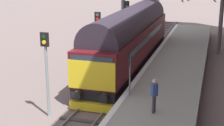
# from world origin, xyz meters

# --- Properties ---
(ground_plane) EXTENTS (140.00, 140.00, 0.00)m
(ground_plane) POSITION_xyz_m (0.00, 0.00, 0.00)
(ground_plane) COLOR #695B58
(ground_plane) RESTS_ON ground
(track_main) EXTENTS (2.50, 60.00, 0.15)m
(track_main) POSITION_xyz_m (0.00, 0.00, 0.05)
(track_main) COLOR slate
(track_main) RESTS_ON ground
(station_platform) EXTENTS (4.00, 44.00, 1.01)m
(station_platform) POSITION_xyz_m (3.60, 0.00, 0.50)
(station_platform) COLOR gray
(station_platform) RESTS_ON ground
(diesel_locomotive) EXTENTS (2.74, 17.53, 4.68)m
(diesel_locomotive) POSITION_xyz_m (0.00, 5.95, 2.48)
(diesel_locomotive) COLOR black
(diesel_locomotive) RESTS_ON ground
(signal_post_near) EXTENTS (0.44, 0.22, 4.48)m
(signal_post_near) POSITION_xyz_m (-1.94, -3.89, 2.79)
(signal_post_near) COLOR gray
(signal_post_near) RESTS_ON ground
(signal_post_mid) EXTENTS (0.44, 0.22, 4.50)m
(signal_post_mid) POSITION_xyz_m (-1.94, 4.11, 2.94)
(signal_post_mid) COLOR gray
(signal_post_mid) RESTS_ON ground
(signal_post_far) EXTENTS (0.44, 0.22, 4.50)m
(signal_post_far) POSITION_xyz_m (-1.94, 12.41, 2.94)
(signal_post_far) COLOR gray
(signal_post_far) RESTS_ON ground
(platform_number_sign) EXTENTS (0.10, 0.44, 2.01)m
(platform_number_sign) POSITION_xyz_m (1.98, -2.20, 2.34)
(platform_number_sign) COLOR slate
(platform_number_sign) RESTS_ON station_platform
(waiting_passenger) EXTENTS (0.36, 0.51, 1.64)m
(waiting_passenger) POSITION_xyz_m (3.62, -4.07, 1.99)
(waiting_passenger) COLOR #34343F
(waiting_passenger) RESTS_ON station_platform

